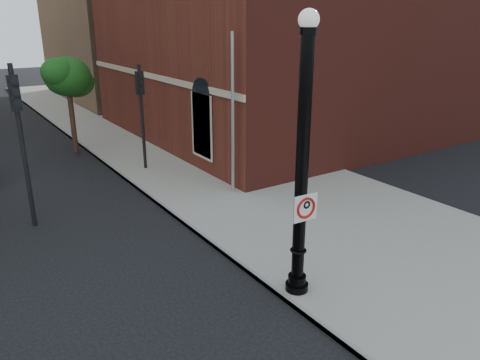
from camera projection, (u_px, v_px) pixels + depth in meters
ground at (207, 333)px, 9.50m from camera, size 120.00×120.00×0.00m
sidewalk_right at (213, 163)px, 20.49m from camera, size 8.00×60.00×0.12m
curb_edge at (127, 179)px, 18.42m from camera, size 0.10×60.00×0.14m
brick_wall_building at (326, 15)px, 26.82m from camera, size 22.30×16.30×12.50m
bg_building_tan_b at (194, 6)px, 39.18m from camera, size 22.00×14.00×14.00m
lamppost at (302, 176)px, 9.91m from camera, size 0.53×0.53×6.25m
no_parking_sign at (306, 208)px, 10.01m from camera, size 0.61×0.09×0.61m
traffic_signal_left at (19, 120)px, 13.37m from camera, size 0.33×0.41×4.89m
traffic_signal_right at (141, 101)px, 18.70m from camera, size 0.27×0.36×4.36m
utility_pole at (233, 117)px, 16.06m from camera, size 0.11×0.11×5.67m
street_tree_c at (68, 78)px, 21.21m from camera, size 2.47×2.23×4.45m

